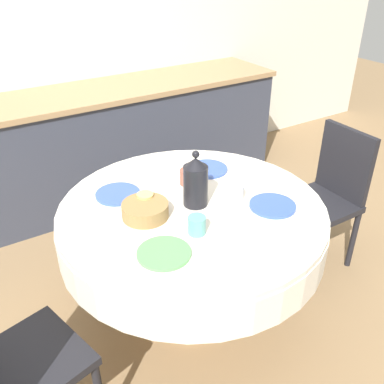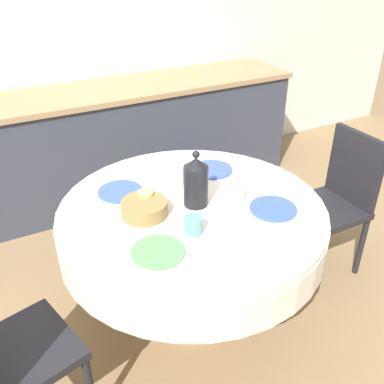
% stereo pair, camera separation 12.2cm
% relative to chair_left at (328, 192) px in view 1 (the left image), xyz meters
% --- Properties ---
extents(ground_plane, '(12.00, 12.00, 0.00)m').
position_rel_chair_left_xyz_m(ground_plane, '(-1.00, 0.01, -0.50)').
color(ground_plane, '#8E704C').
extents(wall_back, '(7.00, 0.05, 2.60)m').
position_rel_chair_left_xyz_m(wall_back, '(-1.00, 1.88, 0.80)').
color(wall_back, silver).
rests_on(wall_back, ground_plane).
extents(kitchen_counter, '(3.24, 0.64, 0.90)m').
position_rel_chair_left_xyz_m(kitchen_counter, '(-1.00, 1.54, -0.05)').
color(kitchen_counter, '#383D4C').
rests_on(kitchen_counter, ground_plane).
extents(dining_table, '(1.33, 1.33, 0.73)m').
position_rel_chair_left_xyz_m(dining_table, '(-1.00, 0.01, 0.11)').
color(dining_table, tan).
rests_on(dining_table, ground_plane).
extents(chair_left, '(0.40, 0.40, 0.90)m').
position_rel_chair_left_xyz_m(chair_left, '(0.00, 0.00, 0.00)').
color(chair_left, black).
rests_on(chair_left, ground_plane).
extents(chair_right, '(0.49, 0.49, 0.90)m').
position_rel_chair_left_xyz_m(chair_right, '(-1.97, -0.24, 0.00)').
color(chair_right, black).
rests_on(chair_right, ground_plane).
extents(plate_near_left, '(0.23, 0.23, 0.01)m').
position_rel_chair_left_xyz_m(plate_near_left, '(-1.30, -0.25, 0.24)').
color(plate_near_left, '#5BA85B').
rests_on(plate_near_left, dining_table).
extents(cup_near_left, '(0.08, 0.08, 0.08)m').
position_rel_chair_left_xyz_m(cup_near_left, '(-1.11, -0.19, 0.27)').
color(cup_near_left, '#5BA39E').
rests_on(cup_near_left, dining_table).
extents(plate_near_right, '(0.23, 0.23, 0.01)m').
position_rel_chair_left_xyz_m(plate_near_right, '(-0.67, -0.21, 0.24)').
color(plate_near_right, '#3856AD').
rests_on(plate_near_right, dining_table).
extents(cup_near_right, '(0.08, 0.08, 0.08)m').
position_rel_chair_left_xyz_m(cup_near_right, '(-0.79, -0.06, 0.27)').
color(cup_near_right, white).
rests_on(cup_near_right, dining_table).
extents(plate_far_left, '(0.23, 0.23, 0.01)m').
position_rel_chair_left_xyz_m(plate_far_left, '(-1.27, 0.30, 0.24)').
color(plate_far_left, '#3856AD').
rests_on(plate_far_left, dining_table).
extents(cup_far_left, '(0.08, 0.08, 0.08)m').
position_rel_chair_left_xyz_m(cup_far_left, '(-1.21, 0.11, 0.27)').
color(cup_far_left, '#DBB766').
rests_on(cup_far_left, dining_table).
extents(plate_far_right, '(0.23, 0.23, 0.01)m').
position_rel_chair_left_xyz_m(plate_far_right, '(-0.72, 0.29, 0.24)').
color(plate_far_right, '#3856AD').
rests_on(plate_far_right, dining_table).
extents(cup_far_right, '(0.08, 0.08, 0.08)m').
position_rel_chair_left_xyz_m(cup_far_right, '(-0.91, 0.21, 0.27)').
color(cup_far_right, '#CC4C3D').
rests_on(cup_far_right, dining_table).
extents(coffee_carafe, '(0.12, 0.12, 0.29)m').
position_rel_chair_left_xyz_m(coffee_carafe, '(-0.98, 0.02, 0.35)').
color(coffee_carafe, black).
rests_on(coffee_carafe, dining_table).
extents(bread_basket, '(0.22, 0.22, 0.07)m').
position_rel_chair_left_xyz_m(bread_basket, '(-1.24, 0.05, 0.26)').
color(bread_basket, olive).
rests_on(bread_basket, dining_table).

